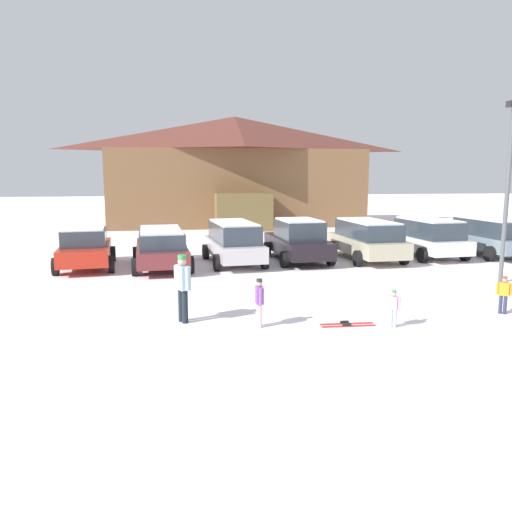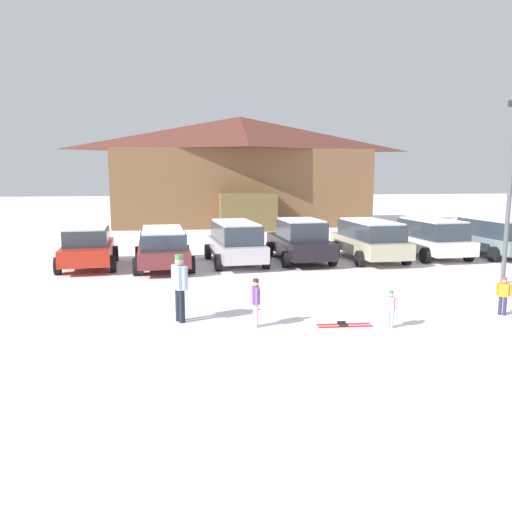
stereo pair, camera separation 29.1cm
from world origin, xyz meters
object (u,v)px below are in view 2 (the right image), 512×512
Objects in this scene: ski_lodge at (240,170)px; skier_adult_in_blue_parka at (180,284)px; skier_child_in_orange_jacket at (503,294)px; parked_red_sedan at (88,247)px; parked_black_sedan at (300,240)px; parked_grey_wagon at (495,236)px; parked_beige_suv at (370,239)px; skier_child_in_pink_snowsuit at (390,307)px; skier_child_in_purple_jacket at (256,300)px; pair_of_skis at (344,325)px; lamp_post at (510,183)px; parked_white_suv at (431,237)px; parked_silver_wagon at (235,241)px; parked_maroon_van at (163,246)px.

ski_lodge is 24.93m from skier_adult_in_blue_parka.
ski_lodge reaches higher than skier_child_in_orange_jacket.
parked_black_sedan is (8.48, 0.13, 0.07)m from parked_red_sedan.
parked_beige_suv is at bearing -178.87° from parked_grey_wagon.
parked_red_sedan is 12.41m from skier_child_in_pink_snowsuit.
skier_child_in_purple_jacket is at bearing -179.98° from skier_child_in_orange_jacket.
skier_child_in_purple_jacket is at bearing -144.45° from parked_grey_wagon.
parked_grey_wagon reaches higher than pair_of_skis.
ski_lodge is 4.10× the size of parked_grey_wagon.
parked_grey_wagon is at bearing 45.75° from skier_child_in_pink_snowsuit.
lamp_post is at bearing 21.22° from skier_child_in_purple_jacket.
ski_lodge is at bearing 110.94° from parked_white_suv.
ski_lodge reaches higher than parked_black_sedan.
parked_red_sedan is at bearing 129.43° from pair_of_skis.
ski_lodge reaches higher than skier_adult_in_blue_parka.
parked_red_sedan reaches higher than skier_child_in_orange_jacket.
pair_of_skis is at bearing -14.13° from skier_adult_in_blue_parka.
ski_lodge reaches higher than skier_child_in_pink_snowsuit.
pair_of_skis is (-7.03, -8.99, -0.88)m from parked_white_suv.
parked_beige_suv is (11.43, -0.12, 0.10)m from parked_red_sedan.
parked_black_sedan reaches higher than parked_grey_wagon.
lamp_post is at bearing -43.48° from parked_black_sedan.
parked_red_sedan is 17.29m from parked_grey_wagon.
parked_grey_wagon is at bearing 0.00° from parked_red_sedan.
skier_child_in_purple_jacket is at bearing -96.59° from ski_lodge.
parked_red_sedan reaches higher than pair_of_skis.
parked_black_sedan is 9.48m from skier_adult_in_blue_parka.
parked_black_sedan reaches higher than parked_silver_wagon.
lamp_post reaches higher than skier_child_in_orange_jacket.
skier_child_in_pink_snowsuit is 3.17m from skier_child_in_purple_jacket.
parked_black_sedan reaches higher than skier_child_in_orange_jacket.
parked_white_suv is at bearing 57.14° from skier_child_in_pink_snowsuit.
parked_white_suv is 5.81m from lamp_post.
skier_adult_in_blue_parka is at bearing -66.45° from parked_red_sedan.
pair_of_skis is (-4.33, -0.26, -0.54)m from skier_child_in_orange_jacket.
ski_lodge is 25.41m from skier_child_in_purple_jacket.
pair_of_skis is (-9.98, -8.88, -0.88)m from parked_grey_wagon.
parked_black_sedan is at bearing 89.01° from skier_child_in_pink_snowsuit.
skier_child_in_purple_jacket is 0.88× the size of pair_of_skis.
parked_white_suv is 0.73× the size of lamp_post.
ski_lodge reaches higher than pair_of_skis.
skier_child_in_orange_jacket is at bearing 9.88° from skier_child_in_pink_snowsuit.
skier_adult_in_blue_parka is at bearing -135.67° from parked_beige_suv.
parked_silver_wagon is at bearing 73.64° from skier_adult_in_blue_parka.
parked_maroon_van is at bearing -107.30° from ski_lodge.
parked_silver_wagon is 0.99× the size of parked_black_sedan.
parked_beige_suv is 3.50× the size of pair_of_skis.
skier_child_in_pink_snowsuit is at bearing -108.89° from parked_beige_suv.
parked_black_sedan is at bearing 4.22° from parked_silver_wagon.
skier_adult_in_blue_parka is (0.58, -7.53, 0.11)m from parked_maroon_van.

